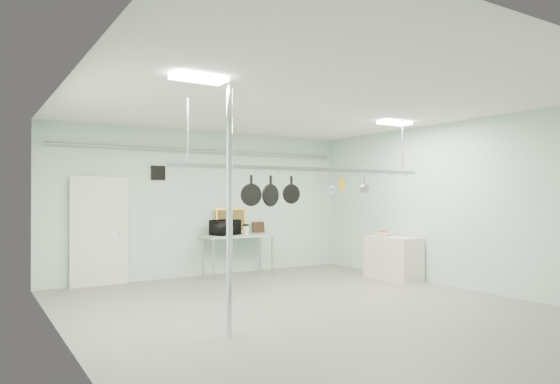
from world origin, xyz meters
TOP-DOWN VIEW (x-y plane):
  - floor at (0.00, 0.00)m, footprint 8.00×8.00m
  - ceiling at (0.00, 0.00)m, footprint 7.00×8.00m
  - back_wall at (0.00, 3.99)m, footprint 7.00×0.02m
  - right_wall at (3.49, 0.00)m, footprint 0.02×8.00m
  - door at (-2.30, 3.94)m, footprint 1.10×0.10m
  - wall_vent at (-1.10, 3.97)m, footprint 0.30×0.04m
  - conduit_pipe at (0.00, 3.90)m, footprint 6.60×0.07m
  - chrome_pole at (-1.70, -0.60)m, footprint 0.08×0.08m
  - prep_table at (0.60, 3.60)m, footprint 1.60×0.70m
  - side_cabinet at (3.15, 1.40)m, footprint 0.60×1.20m
  - pot_rack at (0.20, 0.30)m, footprint 4.80×0.06m
  - light_panel_left at (-2.20, -0.80)m, footprint 0.65×0.30m
  - light_panel_right at (2.40, 0.60)m, footprint 0.65×0.30m
  - microwave at (0.29, 3.62)m, footprint 0.71×0.59m
  - coffee_canister at (0.75, 3.52)m, footprint 0.16×0.16m
  - painting_large at (0.58, 3.90)m, footprint 0.79×0.18m
  - painting_small at (1.29, 3.90)m, footprint 0.30×0.09m
  - fruit_bowl at (3.12, 1.63)m, footprint 0.42×0.42m
  - skillet_left at (-0.89, 0.30)m, footprint 0.34×0.10m
  - skillet_mid at (-0.55, 0.30)m, footprint 0.35×0.15m
  - skillet_right at (-0.16, 0.30)m, footprint 0.31×0.08m
  - whisk at (0.63, 0.30)m, footprint 0.18×0.18m
  - grater at (0.86, 0.30)m, footprint 0.10×0.04m
  - saucepan at (1.36, 0.30)m, footprint 0.16×0.12m
  - fruit_cluster at (3.12, 1.63)m, footprint 0.24×0.24m

SIDE VIEW (x-z plane):
  - floor at x=0.00m, z-range 0.00..0.00m
  - side_cabinet at x=3.15m, z-range 0.00..0.90m
  - prep_table at x=0.60m, z-range 0.38..1.28m
  - fruit_bowl at x=3.12m, z-range 0.90..0.98m
  - fruit_cluster at x=3.12m, z-range 0.94..1.03m
  - coffee_canister at x=0.75m, z-range 0.91..1.09m
  - painting_small at x=1.29m, z-range 0.90..1.16m
  - door at x=-2.30m, z-range -0.05..2.15m
  - microwave at x=0.29m, z-range 0.91..1.24m
  - painting_large at x=0.58m, z-range 0.90..1.49m
  - back_wall at x=0.00m, z-range 0.00..3.20m
  - right_wall at x=3.49m, z-range 0.00..3.20m
  - chrome_pole at x=-1.70m, z-range 0.00..3.20m
  - skillet_mid at x=-0.55m, z-range 1.60..2.09m
  - skillet_left at x=-0.89m, z-range 1.62..2.09m
  - skillet_right at x=-0.16m, z-range 1.65..2.09m
  - whisk at x=0.63m, z-range 1.79..2.09m
  - saucepan at x=1.36m, z-range 1.84..2.09m
  - grater at x=0.86m, z-range 1.85..2.09m
  - pot_rack at x=0.20m, z-range 1.73..2.73m
  - wall_vent at x=-1.10m, z-range 2.10..2.40m
  - conduit_pipe at x=0.00m, z-range 2.71..2.79m
  - light_panel_left at x=-2.20m, z-range 3.14..3.19m
  - light_panel_right at x=2.40m, z-range 3.14..3.19m
  - ceiling at x=0.00m, z-range 3.18..3.20m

